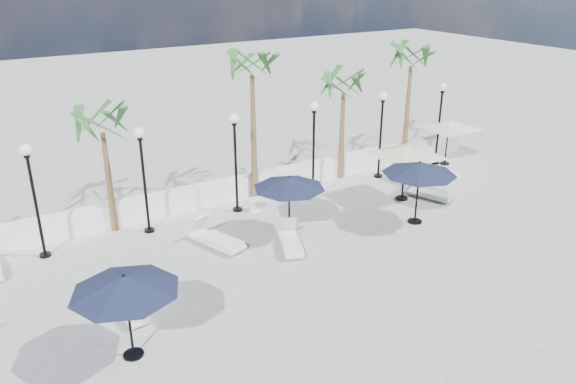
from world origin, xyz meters
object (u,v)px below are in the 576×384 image
lounger_4 (216,238)px  parasol_cream_sq_b (406,148)px  parasol_cream_sq_a (449,121)px  lounger_7 (440,170)px  lounger_5 (290,241)px  lounger_6 (430,193)px  lounger_3 (128,306)px  parasol_navy_right (420,169)px  parasol_navy_mid (289,183)px  parasol_navy_left (125,284)px

lounger_4 → parasol_cream_sq_b: size_ratio=0.48×
parasol_cream_sq_a → parasol_cream_sq_b: (-4.61, -2.14, 0.08)m
lounger_7 → lounger_5: bearing=-166.7°
lounger_6 → parasol_cream_sq_a: bearing=13.8°
lounger_3 → lounger_5: 5.85m
lounger_6 → parasol_navy_right: parasol_navy_right is taller
parasol_navy_mid → lounger_4: bearing=166.9°
parasol_cream_sq_b → lounger_6: bearing=-27.0°
lounger_4 → lounger_5: (2.06, -1.44, -0.03)m
lounger_5 → parasol_navy_mid: bearing=83.8°
lounger_5 → parasol_navy_right: parasol_navy_right is taller
parasol_navy_mid → lounger_7: bearing=9.9°
parasol_navy_left → parasol_cream_sq_b: bearing=18.0°
lounger_3 → parasol_cream_sq_a: size_ratio=0.40×
lounger_4 → parasol_navy_left: 6.15m
lounger_6 → lounger_7: bearing=13.8°
lounger_7 → parasol_cream_sq_b: (-3.33, -1.20, 1.93)m
lounger_3 → lounger_7: (15.15, 3.36, 0.02)m
parasol_navy_right → parasol_cream_sq_a: (5.69, 4.04, -0.01)m
lounger_7 → parasol_cream_sq_b: size_ratio=0.41×
lounger_7 → parasol_navy_mid: bearing=-171.2°
lounger_3 → parasol_navy_left: 2.59m
lounger_5 → parasol_navy_left: (-6.20, -2.76, 1.77)m
lounger_4 → parasol_navy_left: parasol_navy_left is taller
lounger_3 → lounger_4: size_ratio=0.80×
parasol_cream_sq_a → parasol_cream_sq_b: bearing=-155.1°
lounger_3 → parasol_cream_sq_b: (11.83, 2.16, 1.95)m
lounger_4 → parasol_navy_mid: parasol_navy_mid is taller
parasol_cream_sq_a → parasol_navy_left: bearing=-160.1°
lounger_4 → parasol_cream_sq_a: (12.73, 1.91, 1.82)m
lounger_3 → lounger_4: bearing=28.1°
lounger_3 → parasol_navy_left: parasol_navy_left is taller
lounger_5 → parasol_cream_sq_b: parasol_cream_sq_b is taller
parasol_navy_right → parasol_cream_sq_b: parasol_navy_right is taller
lounger_5 → parasol_navy_right: bearing=14.9°
parasol_cream_sq_a → parasol_cream_sq_b: parasol_cream_sq_b is taller
lounger_3 → lounger_6: bearing=2.6°
lounger_3 → parasol_cream_sq_b: size_ratio=0.39×
parasol_navy_mid → parasol_cream_sq_b: (5.58, 0.36, 0.21)m
lounger_6 → lounger_4: bearing=152.8°
lounger_4 → parasol_navy_right: (7.04, -2.13, 1.83)m
parasol_navy_right → parasol_cream_sq_a: parasol_navy_right is taller
lounger_4 → parasol_navy_right: size_ratio=0.85×
lounger_4 → parasol_cream_sq_a: size_ratio=0.49×
parasol_navy_left → lounger_5: bearing=24.0°
parasol_navy_mid → parasol_cream_sq_a: 10.50m
parasol_navy_left → parasol_navy_right: bearing=10.5°
lounger_5 → parasol_navy_left: size_ratio=0.79×
lounger_4 → lounger_7: size_ratio=1.18×
parasol_cream_sq_b → lounger_3: bearing=-169.6°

